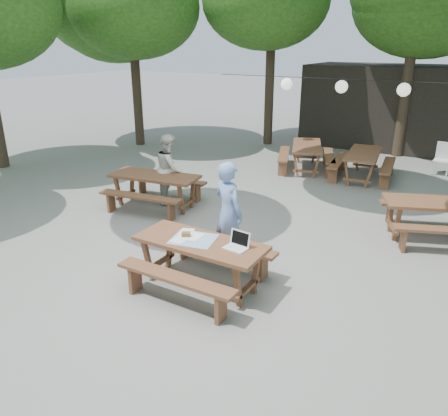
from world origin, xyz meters
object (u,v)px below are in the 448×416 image
main_picnic_table (201,263)px  second_person (170,169)px  picnic_table_nw (155,190)px  woman (229,212)px  plastic_chair (441,166)px

main_picnic_table → second_person: second_person is taller
picnic_table_nw → woman: bearing=-36.1°
main_picnic_table → second_person: bearing=133.7°
main_picnic_table → woman: size_ratio=1.15×
second_person → plastic_chair: size_ratio=1.78×
woman → second_person: size_ratio=1.09×
picnic_table_nw → plastic_chair: size_ratio=2.35×
main_picnic_table → plastic_chair: plastic_chair is taller
main_picnic_table → plastic_chair: bearing=73.5°
main_picnic_table → woman: 1.09m
woman → second_person: 3.22m
woman → second_person: (-2.63, 1.86, -0.07)m
woman → second_person: bearing=-11.6°
picnic_table_nw → woman: (2.74, -1.41, 0.48)m
woman → plastic_chair: 8.03m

